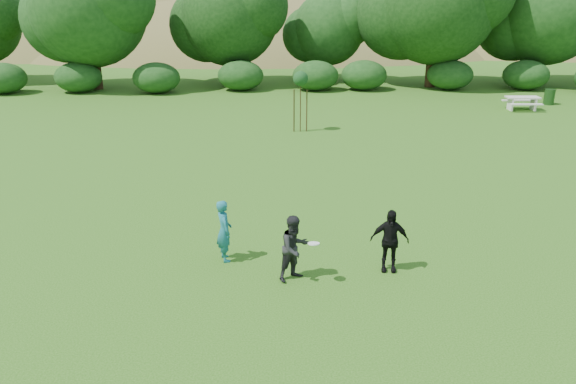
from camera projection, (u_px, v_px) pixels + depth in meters
name	position (u px, v px, depth m)	size (l,w,h in m)	color
ground	(288.00, 280.00, 12.99)	(120.00, 120.00, 0.00)	#19470C
player_teal	(224.00, 231.00, 13.74)	(0.57, 0.38, 1.57)	#196272
player_grey	(295.00, 248.00, 12.81)	(0.76, 0.59, 1.57)	black
player_black	(389.00, 241.00, 13.22)	(0.91, 0.38, 1.55)	black
trash_can_near	(549.00, 97.00, 33.00)	(0.60, 0.60, 0.90)	#1B3E16
frisbee	(314.00, 244.00, 12.50)	(0.27, 0.27, 0.07)	white
sapling	(301.00, 80.00, 25.97)	(0.70, 0.70, 2.85)	#3C2D17
picnic_table	(522.00, 101.00, 31.40)	(1.80, 1.48, 0.76)	beige
hillside	(283.00, 125.00, 81.47)	(150.00, 72.00, 52.00)	olive
tree_row	(335.00, 14.00, 38.35)	(53.92, 10.38, 9.62)	#3A2616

